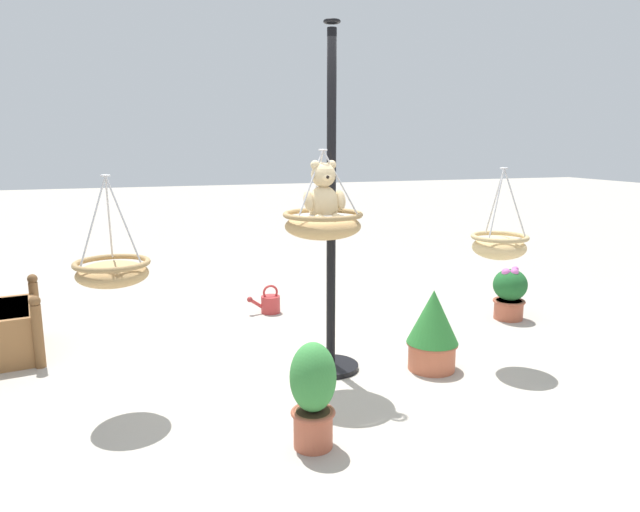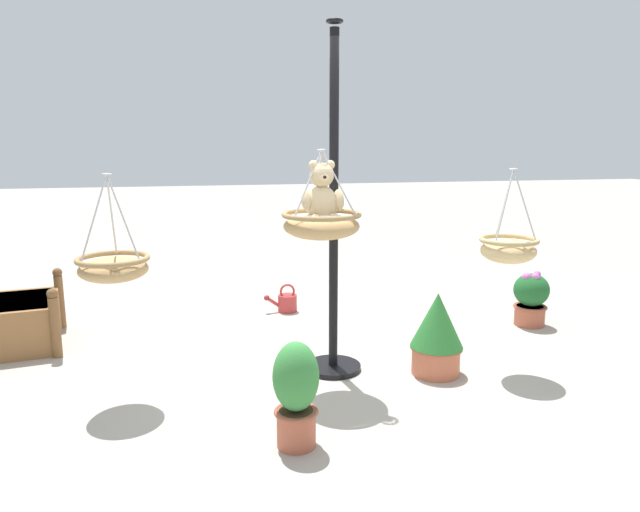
{
  "view_description": "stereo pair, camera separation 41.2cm",
  "coord_description": "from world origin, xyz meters",
  "views": [
    {
      "loc": [
        1.29,
        3.94,
        1.77
      ],
      "look_at": [
        0.01,
        0.07,
        0.95
      ],
      "focal_mm": 32.1,
      "sensor_mm": 36.0,
      "label": 1
    },
    {
      "loc": [
        0.89,
        4.05,
        1.77
      ],
      "look_at": [
        0.01,
        0.07,
        0.95
      ],
      "focal_mm": 32.1,
      "sensor_mm": 36.0,
      "label": 2
    }
  ],
  "objects": [
    {
      "name": "potted_plant_bushy_green",
      "position": [
        -2.28,
        -0.76,
        0.27
      ],
      "size": [
        0.34,
        0.34,
        0.54
      ],
      "color": "#AD563D",
      "rests_on": "ground"
    },
    {
      "name": "watering_can",
      "position": [
        -0.02,
        -1.72,
        0.1
      ],
      "size": [
        0.35,
        0.2,
        0.3
      ],
      "color": "#B23333",
      "rests_on": "ground"
    },
    {
      "name": "hanging_basket_with_teddy",
      "position": [
        0.02,
        0.16,
        1.2
      ],
      "size": [
        0.56,
        0.56,
        0.63
      ],
      "color": "tan"
    },
    {
      "name": "potted_plant_small_succulent",
      "position": [
        0.36,
        0.99,
        0.34
      ],
      "size": [
        0.27,
        0.27,
        0.64
      ],
      "color": "#AD563D",
      "rests_on": "ground"
    },
    {
      "name": "potted_plant_tall_leafy",
      "position": [
        -0.89,
        0.16,
        0.33
      ],
      "size": [
        0.41,
        0.41,
        0.65
      ],
      "color": "#BC6042",
      "rests_on": "ground"
    },
    {
      "name": "teddy_bear",
      "position": [
        0.02,
        0.19,
        1.4
      ],
      "size": [
        0.3,
        0.26,
        0.44
      ],
      "color": "#D1B789"
    },
    {
      "name": "hanging_basket_left_high",
      "position": [
        -1.43,
        0.2,
        0.97
      ],
      "size": [
        0.44,
        0.44,
        0.72
      ],
      "color": "tan"
    },
    {
      "name": "wooden_planter_box",
      "position": [
        2.52,
        -1.19,
        0.23
      ],
      "size": [
        1.02,
        1.04,
        0.59
      ],
      "color": "olive",
      "rests_on": "ground"
    },
    {
      "name": "display_pole_central",
      "position": [
        -0.13,
        -0.09,
        0.83
      ],
      "size": [
        0.44,
        0.44,
        2.61
      ],
      "color": "black",
      "rests_on": "ground"
    },
    {
      "name": "hanging_basket_right_low",
      "position": [
        1.43,
        0.11,
        0.95
      ],
      "size": [
        0.48,
        0.48,
        0.72
      ],
      "color": "tan"
    },
    {
      "name": "ground_plane",
      "position": [
        0.0,
        0.0,
        0.0
      ],
      "size": [
        40.0,
        40.0,
        0.0
      ],
      "primitive_type": "plane",
      "color": "#A8A093"
    }
  ]
}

